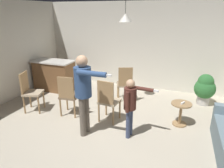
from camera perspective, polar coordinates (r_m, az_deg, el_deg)
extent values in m
plane|color=#B2A893|center=(4.36, -2.85, -14.11)|extent=(7.68, 7.68, 0.00)
cube|color=silver|center=(6.78, 7.86, 10.19)|extent=(6.40, 0.10, 2.70)
cylinder|color=#99754C|center=(4.98, 26.41, -11.36)|extent=(0.05, 0.05, 0.06)
cube|color=brown|center=(6.86, -15.39, 2.10)|extent=(1.20, 0.60, 0.91)
cube|color=beige|center=(6.74, -15.74, 5.96)|extent=(1.26, 0.66, 0.04)
cylinder|color=#99754C|center=(4.77, 18.45, -5.15)|extent=(0.44, 0.44, 0.03)
cylinder|color=#99754C|center=(4.88, 18.13, -7.93)|extent=(0.06, 0.06, 0.49)
cylinder|color=#99754C|center=(4.99, 17.85, -10.29)|extent=(0.31, 0.31, 0.03)
cylinder|color=#60564C|center=(4.37, -6.99, -7.92)|extent=(0.12, 0.12, 0.83)
cylinder|color=#60564C|center=(4.23, -8.04, -8.90)|extent=(0.12, 0.12, 0.83)
cylinder|color=navy|center=(4.02, -7.94, 0.56)|extent=(0.33, 0.33, 0.59)
sphere|color=tan|center=(3.91, -8.21, 6.19)|extent=(0.22, 0.22, 0.22)
cylinder|color=navy|center=(4.19, -6.73, 0.96)|extent=(0.10, 0.10, 0.55)
cylinder|color=navy|center=(3.67, -5.64, 2.85)|extent=(0.55, 0.10, 0.10)
cube|color=white|center=(3.55, -1.16, 2.39)|extent=(0.13, 0.04, 0.04)
cylinder|color=#384260|center=(4.28, 5.07, -10.06)|extent=(0.09, 0.09, 0.61)
cylinder|color=#384260|center=(4.18, 4.43, -10.83)|extent=(0.09, 0.09, 0.61)
cylinder|color=#4C261E|center=(4.00, 4.96, -3.95)|extent=(0.24, 0.24, 0.43)
sphere|color=tan|center=(3.89, 5.08, 0.09)|extent=(0.17, 0.17, 0.17)
cylinder|color=#4C261E|center=(4.00, 8.47, -1.32)|extent=(0.41, 0.11, 0.07)
cube|color=white|center=(3.94, 11.70, -1.83)|extent=(0.13, 0.05, 0.04)
cylinder|color=#4C261E|center=(3.89, 4.20, -4.98)|extent=(0.07, 0.07, 0.41)
cylinder|color=#99754C|center=(5.87, -21.40, -3.88)|extent=(0.04, 0.04, 0.45)
cylinder|color=#99754C|center=(5.57, -22.82, -5.32)|extent=(0.04, 0.04, 0.45)
cylinder|color=#99754C|center=(5.73, -18.09, -4.02)|extent=(0.04, 0.04, 0.45)
cylinder|color=#99754C|center=(5.43, -19.35, -5.50)|extent=(0.04, 0.04, 0.45)
cube|color=tan|center=(5.55, -20.71, -2.30)|extent=(0.53, 0.53, 0.05)
cube|color=#99754C|center=(5.54, -22.86, 0.41)|extent=(0.16, 0.37, 0.50)
cylinder|color=#99754C|center=(5.15, -13.86, -6.29)|extent=(0.04, 0.04, 0.45)
cylinder|color=#99754C|center=(5.00, -10.16, -6.80)|extent=(0.04, 0.04, 0.45)
cylinder|color=#99754C|center=(5.44, -12.15, -4.73)|extent=(0.04, 0.04, 0.45)
cylinder|color=#99754C|center=(5.30, -8.62, -5.16)|extent=(0.04, 0.04, 0.45)
cube|color=#7F664C|center=(5.12, -11.38, -3.19)|extent=(0.47, 0.47, 0.05)
cube|color=#99754C|center=(4.86, -12.51, -1.01)|extent=(0.38, 0.09, 0.50)
cylinder|color=#99754C|center=(5.74, 1.79, -3.00)|extent=(0.04, 0.04, 0.45)
cylinder|color=#99754C|center=(5.77, 5.37, -2.94)|extent=(0.04, 0.04, 0.45)
cylinder|color=#99754C|center=(6.07, 1.58, -1.72)|extent=(0.04, 0.04, 0.45)
cylinder|color=#99754C|center=(6.10, 4.95, -1.67)|extent=(0.04, 0.04, 0.45)
cube|color=#997F60|center=(5.83, 3.47, -0.03)|extent=(0.55, 0.55, 0.05)
cube|color=#99754C|center=(5.57, 3.71, 2.00)|extent=(0.36, 0.18, 0.50)
cylinder|color=#99754C|center=(4.78, -3.61, -7.84)|extent=(0.04, 0.04, 0.45)
cylinder|color=#99754C|center=(4.63, 0.33, -8.74)|extent=(0.04, 0.04, 0.45)
cylinder|color=#99754C|center=(5.06, -1.62, -6.18)|extent=(0.04, 0.04, 0.45)
cylinder|color=#99754C|center=(4.92, 2.14, -6.96)|extent=(0.04, 0.04, 0.45)
cube|color=tan|center=(4.73, -0.70, -4.70)|extent=(0.46, 0.46, 0.05)
cube|color=#99754C|center=(4.47, -1.80, -2.36)|extent=(0.38, 0.07, 0.50)
cylinder|color=#B7B2AD|center=(6.20, 23.58, -3.93)|extent=(0.32, 0.32, 0.25)
sphere|color=#2D6B33|center=(6.09, 23.97, -1.17)|extent=(0.55, 0.55, 0.55)
sphere|color=#2D6B33|center=(6.03, 24.22, 0.54)|extent=(0.41, 0.41, 0.41)
cube|color=white|center=(4.74, 18.76, -4.93)|extent=(0.08, 0.13, 0.04)
cone|color=silver|center=(5.32, 3.66, 17.63)|extent=(0.32, 0.32, 0.20)
cylinder|color=black|center=(5.32, 3.73, 20.54)|extent=(0.01, 0.01, 0.36)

